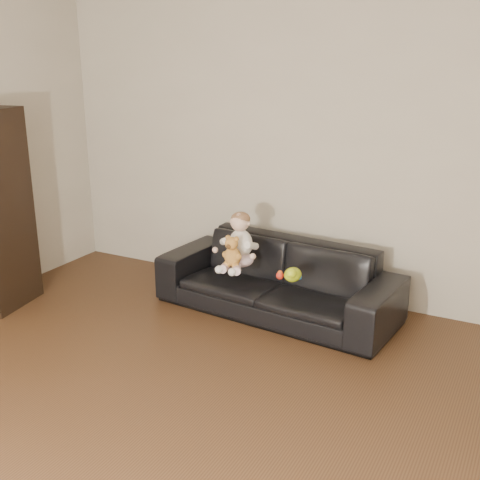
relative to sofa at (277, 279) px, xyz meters
The scene contains 7 objects.
wall_back 1.15m from the sofa, 68.75° to the left, with size 5.00×5.00×0.00m, color #B5AB98.
sofa is the anchor object (origin of this frame).
baby 0.42m from the sofa, 159.86° to the right, with size 0.34×0.41×0.44m.
teddy_bear 0.45m from the sofa, 138.71° to the right, with size 0.17×0.17×0.25m.
toy_green 0.32m from the sofa, 42.53° to the right, with size 0.13×0.15×0.11m, color #B6D018.
toy_rattle 0.26m from the sofa, 60.81° to the right, with size 0.06×0.06×0.06m, color red.
toy_blue_disc 0.26m from the sofa, 31.26° to the right, with size 0.10×0.10×0.01m, color #1B7FD9.
Camera 1 is at (1.61, -1.83, 2.02)m, focal length 45.00 mm.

